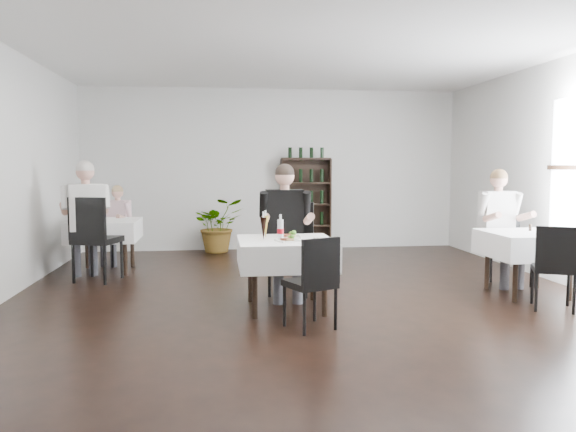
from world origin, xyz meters
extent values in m
plane|color=black|center=(0.00, 0.00, 0.00)|extent=(9.00, 9.00, 0.00)
plane|color=white|center=(0.00, 0.00, 3.00)|extent=(9.00, 9.00, 0.00)
plane|color=silver|center=(0.00, 4.50, 1.50)|extent=(7.00, 0.00, 7.00)
plane|color=silver|center=(0.00, -4.50, 1.50)|extent=(7.00, 0.00, 7.00)
cube|color=black|center=(0.60, 4.32, 0.10)|extent=(0.90, 0.28, 0.20)
cylinder|color=black|center=(-0.67, -0.36, 0.35)|extent=(0.06, 0.06, 0.71)
cylinder|color=black|center=(-0.67, 0.36, 0.35)|extent=(0.06, 0.06, 0.71)
cylinder|color=black|center=(0.07, -0.36, 0.35)|extent=(0.06, 0.06, 0.71)
cylinder|color=black|center=(0.07, 0.36, 0.35)|extent=(0.06, 0.06, 0.71)
cube|color=black|center=(-0.30, 0.00, 0.73)|extent=(0.85, 0.85, 0.04)
cube|color=white|center=(-0.30, 0.00, 0.62)|extent=(1.03, 1.03, 0.30)
cylinder|color=black|center=(-3.04, 2.16, 0.35)|extent=(0.06, 0.06, 0.71)
cylinder|color=black|center=(-3.04, 2.84, 0.35)|extent=(0.06, 0.06, 0.71)
cylinder|color=black|center=(-2.36, 2.16, 0.35)|extent=(0.06, 0.06, 0.71)
cylinder|color=black|center=(-2.36, 2.84, 0.35)|extent=(0.06, 0.06, 0.71)
cube|color=black|center=(-2.70, 2.50, 0.73)|extent=(0.80, 0.80, 0.04)
cube|color=white|center=(-2.70, 2.50, 0.62)|extent=(0.98, 0.98, 0.30)
cylinder|color=black|center=(2.36, -0.04, 0.35)|extent=(0.06, 0.06, 0.71)
cylinder|color=black|center=(2.36, 0.64, 0.35)|extent=(0.06, 0.06, 0.71)
cylinder|color=black|center=(3.04, -0.04, 0.35)|extent=(0.06, 0.06, 0.71)
cylinder|color=black|center=(3.04, 0.64, 0.35)|extent=(0.06, 0.06, 0.71)
cube|color=black|center=(2.70, 0.30, 0.73)|extent=(0.80, 0.80, 0.04)
cube|color=white|center=(2.70, 0.30, 0.62)|extent=(0.98, 0.98, 0.30)
imported|color=#26591E|center=(-1.03, 4.20, 0.49)|extent=(1.03, 0.94, 0.99)
cylinder|color=black|center=(-0.43, 0.58, 0.25)|extent=(0.04, 0.04, 0.51)
cylinder|color=black|center=(-0.30, 1.00, 0.25)|extent=(0.04, 0.04, 0.51)
cylinder|color=black|center=(0.00, 0.45, 0.25)|extent=(0.04, 0.04, 0.51)
cylinder|color=black|center=(0.12, 0.88, 0.25)|extent=(0.04, 0.04, 0.51)
cube|color=black|center=(-0.15, 0.73, 0.54)|extent=(0.63, 0.63, 0.08)
cube|color=black|center=(-0.09, 0.95, 0.84)|extent=(0.50, 0.20, 0.55)
cylinder|color=black|center=(-0.07, -0.53, 0.21)|extent=(0.03, 0.03, 0.41)
cylinder|color=black|center=(0.08, -0.86, 0.21)|extent=(0.03, 0.03, 0.41)
cylinder|color=black|center=(-0.39, -0.68, 0.21)|extent=(0.03, 0.03, 0.41)
cylinder|color=black|center=(-0.25, -1.01, 0.21)|extent=(0.03, 0.03, 0.41)
cube|color=black|center=(-0.16, -0.77, 0.44)|extent=(0.54, 0.54, 0.06)
cube|color=black|center=(-0.08, -0.94, 0.68)|extent=(0.39, 0.21, 0.45)
cylinder|color=black|center=(-2.97, 2.95, 0.20)|extent=(0.03, 0.03, 0.39)
cylinder|color=black|center=(-2.85, 3.26, 0.20)|extent=(0.03, 0.03, 0.39)
cylinder|color=black|center=(-2.65, 2.82, 0.20)|extent=(0.03, 0.03, 0.39)
cylinder|color=black|center=(-2.53, 3.14, 0.20)|extent=(0.03, 0.03, 0.39)
cube|color=black|center=(-2.75, 3.04, 0.42)|extent=(0.51, 0.51, 0.06)
cube|color=black|center=(-2.69, 3.21, 0.65)|extent=(0.38, 0.18, 0.43)
cylinder|color=black|center=(-2.38, 1.97, 0.26)|extent=(0.04, 0.04, 0.53)
cylinder|color=black|center=(-2.53, 1.53, 0.26)|extent=(0.04, 0.04, 0.53)
cylinder|color=black|center=(-2.81, 2.11, 0.26)|extent=(0.04, 0.04, 0.53)
cylinder|color=black|center=(-2.96, 1.68, 0.26)|extent=(0.04, 0.04, 0.53)
cube|color=black|center=(-2.67, 1.82, 0.56)|extent=(0.67, 0.67, 0.08)
cube|color=black|center=(-2.75, 1.59, 0.87)|extent=(0.52, 0.22, 0.57)
cylinder|color=black|center=(2.63, 0.69, 0.21)|extent=(0.03, 0.03, 0.42)
cylinder|color=black|center=(2.62, 1.05, 0.21)|extent=(0.03, 0.03, 0.42)
cylinder|color=black|center=(2.99, 0.69, 0.21)|extent=(0.03, 0.03, 0.42)
cylinder|color=black|center=(2.99, 1.05, 0.21)|extent=(0.03, 0.03, 0.42)
cube|color=black|center=(2.81, 0.87, 0.44)|extent=(0.42, 0.42, 0.06)
cube|color=black|center=(2.80, 1.06, 0.69)|extent=(0.42, 0.05, 0.45)
cylinder|color=black|center=(2.85, -0.29, 0.21)|extent=(0.03, 0.03, 0.43)
cylinder|color=black|center=(2.70, -0.62, 0.21)|extent=(0.03, 0.03, 0.43)
cylinder|color=black|center=(2.52, -0.13, 0.21)|extent=(0.03, 0.03, 0.43)
cylinder|color=black|center=(2.36, -0.47, 0.21)|extent=(0.03, 0.03, 0.43)
cube|color=black|center=(2.61, -0.38, 0.45)|extent=(0.56, 0.56, 0.06)
cube|color=black|center=(2.53, -0.55, 0.70)|extent=(0.41, 0.22, 0.46)
cube|color=#42434A|center=(-0.35, 0.41, 0.62)|extent=(0.16, 0.47, 0.15)
cylinder|color=#42434A|center=(-0.36, 0.21, 0.27)|extent=(0.12, 0.12, 0.54)
cube|color=#42434A|center=(-0.13, 0.41, 0.62)|extent=(0.16, 0.47, 0.15)
cylinder|color=#42434A|center=(-0.14, 0.21, 0.27)|extent=(0.12, 0.12, 0.54)
cube|color=black|center=(-0.24, 0.62, 0.98)|extent=(0.45, 0.25, 0.61)
cylinder|color=tan|center=(-0.50, 0.33, 0.96)|extent=(0.09, 0.34, 0.17)
cylinder|color=tan|center=(0.01, 0.32, 0.96)|extent=(0.09, 0.34, 0.17)
sphere|color=tan|center=(-0.24, 0.60, 1.45)|extent=(0.23, 0.23, 0.23)
sphere|color=black|center=(-0.24, 0.60, 1.48)|extent=(0.23, 0.23, 0.23)
cube|color=#42434A|center=(-2.76, 3.08, 0.49)|extent=(0.25, 0.39, 0.12)
cylinder|color=#42434A|center=(-2.82, 2.94, 0.21)|extent=(0.10, 0.10, 0.43)
cube|color=#42434A|center=(-2.60, 3.02, 0.49)|extent=(0.25, 0.39, 0.12)
cylinder|color=#42434A|center=(-2.65, 2.87, 0.21)|extent=(0.10, 0.10, 0.43)
cube|color=silver|center=(-2.62, 3.21, 0.78)|extent=(0.40, 0.31, 0.48)
cylinder|color=tan|center=(-2.89, 3.06, 0.76)|extent=(0.16, 0.28, 0.14)
cylinder|color=tan|center=(-2.51, 2.91, 0.76)|extent=(0.16, 0.28, 0.14)
sphere|color=tan|center=(-2.62, 3.19, 1.15)|extent=(0.18, 0.18, 0.18)
sphere|color=olive|center=(-2.62, 3.19, 1.17)|extent=(0.18, 0.18, 0.18)
cube|color=#42434A|center=(-2.75, 2.02, 0.64)|extent=(0.31, 0.50, 0.16)
cylinder|color=#42434A|center=(-2.82, 2.22, 0.28)|extent=(0.13, 0.13, 0.56)
cube|color=#42434A|center=(-2.97, 1.95, 0.64)|extent=(0.31, 0.50, 0.16)
cylinder|color=#42434A|center=(-3.03, 2.14, 0.28)|extent=(0.13, 0.13, 0.56)
cube|color=silver|center=(-2.79, 1.78, 1.01)|extent=(0.51, 0.38, 0.63)
cylinder|color=tan|center=(-2.64, 2.16, 0.99)|extent=(0.20, 0.36, 0.18)
cylinder|color=tan|center=(-3.14, 1.99, 0.99)|extent=(0.20, 0.36, 0.18)
sphere|color=tan|center=(-2.80, 1.80, 1.49)|extent=(0.24, 0.24, 0.24)
sphere|color=beige|center=(-2.80, 1.80, 1.52)|extent=(0.24, 0.24, 0.24)
cube|color=#42434A|center=(2.57, 0.80, 0.59)|extent=(0.18, 0.46, 0.15)
cylinder|color=#42434A|center=(2.58, 0.61, 0.26)|extent=(0.12, 0.12, 0.52)
cube|color=#42434A|center=(2.78, 0.81, 0.59)|extent=(0.18, 0.46, 0.15)
cylinder|color=#42434A|center=(2.79, 0.62, 0.26)|extent=(0.12, 0.12, 0.52)
cube|color=silver|center=(2.66, 1.01, 0.94)|extent=(0.44, 0.26, 0.58)
cylinder|color=tan|center=(2.43, 0.70, 0.92)|extent=(0.11, 0.33, 0.16)
cylinder|color=tan|center=(2.92, 0.74, 0.92)|extent=(0.11, 0.33, 0.16)
sphere|color=tan|center=(2.66, 0.99, 1.39)|extent=(0.22, 0.22, 0.22)
sphere|color=brown|center=(2.66, 0.99, 1.42)|extent=(0.22, 0.22, 0.22)
cube|color=white|center=(-0.25, 0.15, 0.78)|extent=(0.26, 0.26, 0.02)
cube|color=#582619|center=(-0.28, 0.13, 0.80)|extent=(0.11, 0.09, 0.02)
sphere|color=#3D771F|center=(-0.19, 0.19, 0.82)|extent=(0.06, 0.06, 0.06)
cube|color=olive|center=(-0.23, 0.09, 0.80)|extent=(0.11, 0.09, 0.02)
cube|color=white|center=(-0.30, -0.16, 0.78)|extent=(0.28, 0.28, 0.02)
cube|color=#582619|center=(-0.32, -0.18, 0.80)|extent=(0.11, 0.11, 0.02)
sphere|color=#3D771F|center=(-0.25, -0.13, 0.81)|extent=(0.05, 0.05, 0.05)
cube|color=olive|center=(-0.28, -0.21, 0.79)|extent=(0.08, 0.07, 0.02)
cone|color=black|center=(-0.55, -0.02, 0.89)|extent=(0.07, 0.07, 0.25)
cylinder|color=silver|center=(-0.55, -0.02, 1.05)|extent=(0.02, 0.02, 0.06)
cone|color=gold|center=(-0.51, 0.14, 0.89)|extent=(0.07, 0.07, 0.25)
cylinder|color=silver|center=(-0.51, 0.14, 1.05)|extent=(0.02, 0.02, 0.06)
cylinder|color=silver|center=(-0.36, -0.03, 0.88)|extent=(0.07, 0.07, 0.22)
cylinder|color=#AD0916|center=(-0.36, -0.03, 0.86)|extent=(0.07, 0.07, 0.06)
cylinder|color=silver|center=(-0.36, -0.03, 1.02)|extent=(0.03, 0.03, 0.06)
cube|color=black|center=(0.05, -0.15, 0.77)|extent=(0.22, 0.19, 0.01)
cylinder|color=silver|center=(0.03, -0.15, 0.78)|extent=(0.07, 0.21, 0.01)
cylinder|color=silver|center=(0.07, -0.15, 0.78)|extent=(0.08, 0.20, 0.01)
cylinder|color=black|center=(2.80, 0.43, 0.81)|extent=(0.03, 0.03, 0.09)
camera|label=1|loc=(-1.03, -6.03, 1.57)|focal=35.00mm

